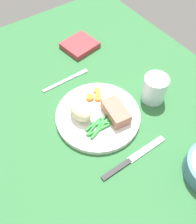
{
  "coord_description": "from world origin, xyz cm",
  "views": [
    {
      "loc": [
        32.25,
        -23.47,
        61.77
      ],
      "look_at": [
        -2.34,
        0.88,
        4.6
      ],
      "focal_mm": 40.32,
      "sensor_mm": 36.0,
      "label": 1
    }
  ],
  "objects_px": {
    "fork": "(66,80)",
    "knife": "(133,159)",
    "dinner_plate": "(98,116)",
    "water_glass": "(154,90)",
    "napkin": "(80,45)",
    "meat_portion": "(116,112)"
  },
  "relations": [
    {
      "from": "meat_portion",
      "to": "fork",
      "type": "height_order",
      "value": "meat_portion"
    },
    {
      "from": "meat_portion",
      "to": "dinner_plate",
      "type": "bearing_deg",
      "value": -130.6
    },
    {
      "from": "dinner_plate",
      "to": "fork",
      "type": "distance_m",
      "value": 0.18
    },
    {
      "from": "napkin",
      "to": "dinner_plate",
      "type": "bearing_deg",
      "value": -23.32
    },
    {
      "from": "fork",
      "to": "knife",
      "type": "relative_size",
      "value": 0.81
    },
    {
      "from": "napkin",
      "to": "knife",
      "type": "bearing_deg",
      "value": -15.94
    },
    {
      "from": "napkin",
      "to": "fork",
      "type": "bearing_deg",
      "value": -48.42
    },
    {
      "from": "fork",
      "to": "knife",
      "type": "bearing_deg",
      "value": 3.2
    },
    {
      "from": "dinner_plate",
      "to": "knife",
      "type": "bearing_deg",
      "value": -1.02
    },
    {
      "from": "fork",
      "to": "water_glass",
      "type": "bearing_deg",
      "value": 43.58
    },
    {
      "from": "dinner_plate",
      "to": "napkin",
      "type": "relative_size",
      "value": 2.2
    },
    {
      "from": "dinner_plate",
      "to": "knife",
      "type": "relative_size",
      "value": 1.19
    },
    {
      "from": "fork",
      "to": "knife",
      "type": "distance_m",
      "value": 0.34
    },
    {
      "from": "dinner_plate",
      "to": "fork",
      "type": "xyz_separation_m",
      "value": [
        -0.18,
        -0.0,
        -0.01
      ]
    },
    {
      "from": "dinner_plate",
      "to": "water_glass",
      "type": "xyz_separation_m",
      "value": [
        0.04,
        0.18,
        0.03
      ]
    },
    {
      "from": "dinner_plate",
      "to": "meat_portion",
      "type": "bearing_deg",
      "value": 49.4
    },
    {
      "from": "meat_portion",
      "to": "napkin",
      "type": "distance_m",
      "value": 0.34
    },
    {
      "from": "knife",
      "to": "water_glass",
      "type": "xyz_separation_m",
      "value": [
        -0.12,
        0.18,
        0.03
      ]
    },
    {
      "from": "water_glass",
      "to": "napkin",
      "type": "height_order",
      "value": "water_glass"
    },
    {
      "from": "dinner_plate",
      "to": "napkin",
      "type": "height_order",
      "value": "napkin"
    },
    {
      "from": "knife",
      "to": "water_glass",
      "type": "relative_size",
      "value": 2.47
    },
    {
      "from": "water_glass",
      "to": "fork",
      "type": "bearing_deg",
      "value": -139.67
    }
  ]
}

